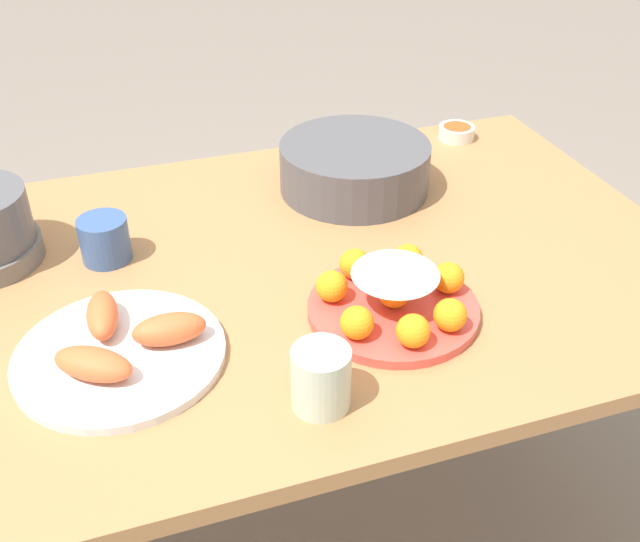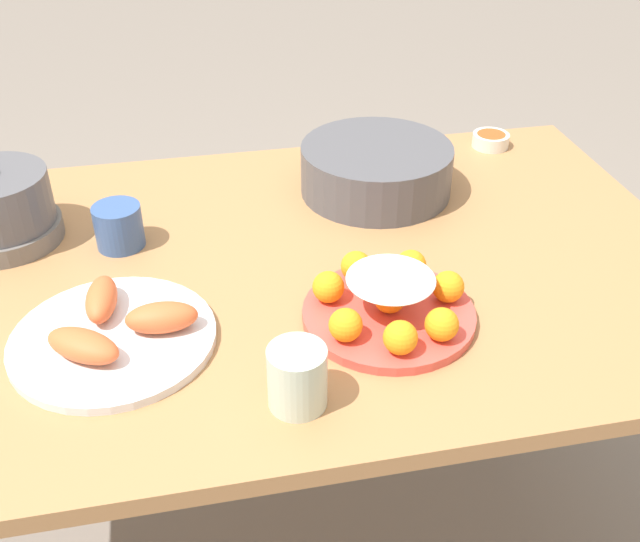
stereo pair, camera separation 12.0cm
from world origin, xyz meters
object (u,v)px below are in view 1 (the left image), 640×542
(seafood_platter, at_px, (121,348))
(sauce_bowl, at_px, (457,132))
(serving_bowl, at_px, (355,165))
(cake_plate, at_px, (394,298))
(cup_far, at_px, (105,239))
(dining_table, at_px, (256,314))
(cup_near, at_px, (321,378))

(seafood_platter, bearing_deg, sauce_bowl, 33.36)
(serving_bowl, bearing_deg, cake_plate, -102.25)
(cup_far, bearing_deg, serving_bowl, 12.03)
(serving_bowl, xyz_separation_m, cup_far, (-0.50, -0.11, -0.01))
(sauce_bowl, bearing_deg, serving_bowl, -153.55)
(sauce_bowl, relative_size, seafood_platter, 0.27)
(dining_table, bearing_deg, cup_far, 153.01)
(seafood_platter, height_order, cup_near, cup_near)
(sauce_bowl, height_order, seafood_platter, seafood_platter)
(cake_plate, xyz_separation_m, seafood_platter, (-0.42, 0.03, -0.01))
(seafood_platter, bearing_deg, dining_table, 33.83)
(dining_table, relative_size, cup_far, 18.16)
(serving_bowl, bearing_deg, seafood_platter, -142.88)
(cup_near, bearing_deg, seafood_platter, 143.45)
(sauce_bowl, distance_m, cup_near, 0.92)
(cup_near, relative_size, cup_far, 1.07)
(cake_plate, bearing_deg, cup_near, -138.10)
(seafood_platter, bearing_deg, cake_plate, -3.80)
(serving_bowl, height_order, sauce_bowl, serving_bowl)
(dining_table, distance_m, serving_bowl, 0.38)
(cake_plate, xyz_separation_m, sauce_bowl, (0.40, 0.56, -0.01))
(cake_plate, distance_m, sauce_bowl, 0.69)
(cake_plate, distance_m, serving_bowl, 0.42)
(dining_table, height_order, sauce_bowl, sauce_bowl)
(cake_plate, height_order, sauce_bowl, cake_plate)
(cake_plate, relative_size, cup_far, 3.17)
(serving_bowl, xyz_separation_m, seafood_platter, (-0.50, -0.38, -0.03))
(sauce_bowl, height_order, cup_near, cup_near)
(seafood_platter, xyz_separation_m, cup_far, (0.00, 0.28, 0.02))
(sauce_bowl, bearing_deg, cup_near, -128.45)
(sauce_bowl, bearing_deg, cake_plate, -125.25)
(cup_near, bearing_deg, sauce_bowl, 51.55)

